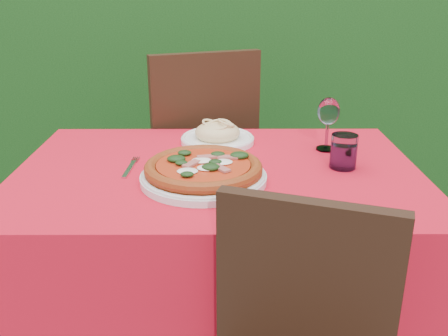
{
  "coord_description": "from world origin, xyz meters",
  "views": [
    {
      "loc": [
        0.01,
        -1.46,
        1.31
      ],
      "look_at": [
        0.02,
        -0.05,
        0.77
      ],
      "focal_mm": 40.0,
      "sensor_mm": 36.0,
      "label": 1
    }
  ],
  "objects_px": {
    "pasta_plate": "(217,135)",
    "water_glass": "(343,153)",
    "chair_far": "(199,148)",
    "wine_glass": "(328,114)",
    "fork": "(129,169)",
    "pizza_plate": "(203,171)"
  },
  "relations": [
    {
      "from": "wine_glass",
      "to": "fork",
      "type": "bearing_deg",
      "value": -163.57
    },
    {
      "from": "wine_glass",
      "to": "fork",
      "type": "relative_size",
      "value": 0.94
    },
    {
      "from": "wine_glass",
      "to": "pasta_plate",
      "type": "bearing_deg",
      "value": 167.73
    },
    {
      "from": "chair_far",
      "to": "fork",
      "type": "relative_size",
      "value": 5.25
    },
    {
      "from": "water_glass",
      "to": "wine_glass",
      "type": "bearing_deg",
      "value": 95.98
    },
    {
      "from": "pizza_plate",
      "to": "wine_glass",
      "type": "xyz_separation_m",
      "value": [
        0.42,
        0.28,
        0.1
      ]
    },
    {
      "from": "pizza_plate",
      "to": "fork",
      "type": "distance_m",
      "value": 0.25
    },
    {
      "from": "pasta_plate",
      "to": "fork",
      "type": "bearing_deg",
      "value": -134.91
    },
    {
      "from": "chair_far",
      "to": "wine_glass",
      "type": "relative_size",
      "value": 5.58
    },
    {
      "from": "wine_glass",
      "to": "fork",
      "type": "xyz_separation_m",
      "value": [
        -0.65,
        -0.19,
        -0.13
      ]
    },
    {
      "from": "pizza_plate",
      "to": "pasta_plate",
      "type": "height_order",
      "value": "pasta_plate"
    },
    {
      "from": "chair_far",
      "to": "pasta_plate",
      "type": "xyz_separation_m",
      "value": [
        0.09,
        -0.4,
        0.19
      ]
    },
    {
      "from": "chair_far",
      "to": "pizza_plate",
      "type": "height_order",
      "value": "chair_far"
    },
    {
      "from": "chair_far",
      "to": "wine_glass",
      "type": "distance_m",
      "value": 0.73
    },
    {
      "from": "pizza_plate",
      "to": "pasta_plate",
      "type": "xyz_separation_m",
      "value": [
        0.04,
        0.36,
        -0.01
      ]
    },
    {
      "from": "fork",
      "to": "water_glass",
      "type": "bearing_deg",
      "value": 4.59
    },
    {
      "from": "pasta_plate",
      "to": "water_glass",
      "type": "height_order",
      "value": "water_glass"
    },
    {
      "from": "pasta_plate",
      "to": "water_glass",
      "type": "bearing_deg",
      "value": -32.92
    },
    {
      "from": "pasta_plate",
      "to": "water_glass",
      "type": "xyz_separation_m",
      "value": [
        0.4,
        -0.26,
        0.02
      ]
    },
    {
      "from": "fork",
      "to": "chair_far",
      "type": "bearing_deg",
      "value": 77.73
    },
    {
      "from": "chair_far",
      "to": "pizza_plate",
      "type": "bearing_deg",
      "value": 73.4
    },
    {
      "from": "pizza_plate",
      "to": "fork",
      "type": "height_order",
      "value": "pizza_plate"
    }
  ]
}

